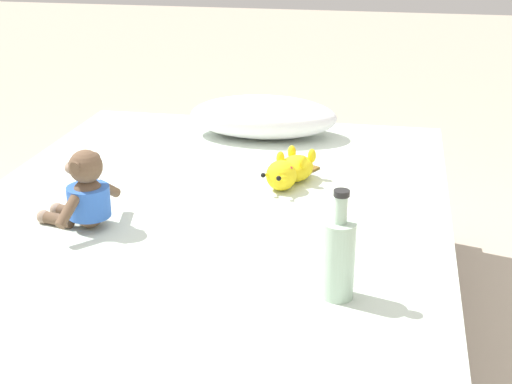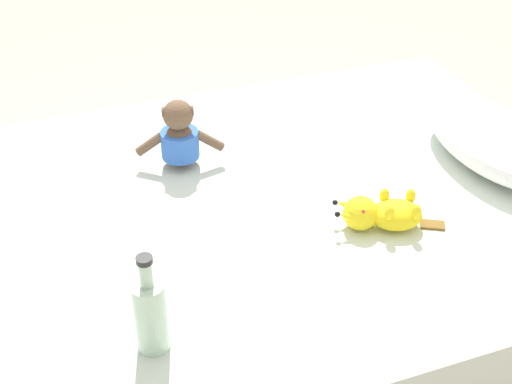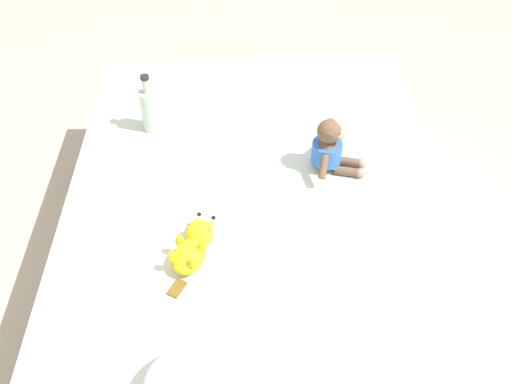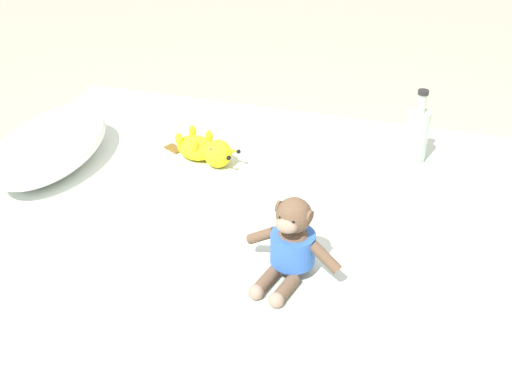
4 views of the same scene
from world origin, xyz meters
name	(u,v)px [view 2 (image 2 of 4)]	position (x,y,z in m)	size (l,w,h in m)	color
ground_plane	(266,323)	(0.00, 0.00, 0.00)	(16.00, 16.00, 0.00)	#B7A893
bed	(267,267)	(0.00, 0.00, 0.25)	(1.52, 2.07, 0.51)	#B2B2B7
pillow	(495,141)	(0.04, 0.77, 0.59)	(0.60, 0.35, 0.16)	white
plush_monkey	(180,138)	(-0.30, -0.19, 0.61)	(0.24, 0.29, 0.24)	brown
plush_yellow_creature	(381,213)	(0.22, 0.26, 0.56)	(0.17, 0.33, 0.10)	yellow
glass_bottle	(151,314)	(0.45, -0.46, 0.62)	(0.08, 0.08, 0.27)	#B2D1B7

